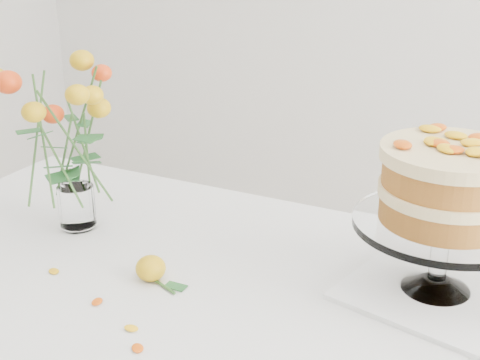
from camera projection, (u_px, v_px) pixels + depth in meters
name	position (u px, v px, depth m)	size (l,w,h in m)	color
table	(187.00, 330.00, 1.23)	(1.43, 0.93, 0.76)	tan
napkin	(435.00, 291.00, 1.19)	(0.29, 0.29, 0.01)	white
cake_stand	(447.00, 192.00, 1.12)	(0.31, 0.31, 0.28)	white
rose_vase	(69.00, 127.00, 1.36)	(0.28, 0.28, 0.39)	white
loose_rose_near	(151.00, 268.00, 1.23)	(0.10, 0.06, 0.05)	orange
stray_petal_a	(97.00, 302.00, 1.16)	(0.03, 0.02, 0.00)	#F9B50F
stray_petal_b	(131.00, 328.00, 1.09)	(0.03, 0.02, 0.00)	#F9B50F
stray_petal_c	(138.00, 348.00, 1.04)	(0.03, 0.02, 0.00)	#F9B50F
stray_petal_d	(54.00, 271.00, 1.26)	(0.03, 0.02, 0.00)	#F9B50F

